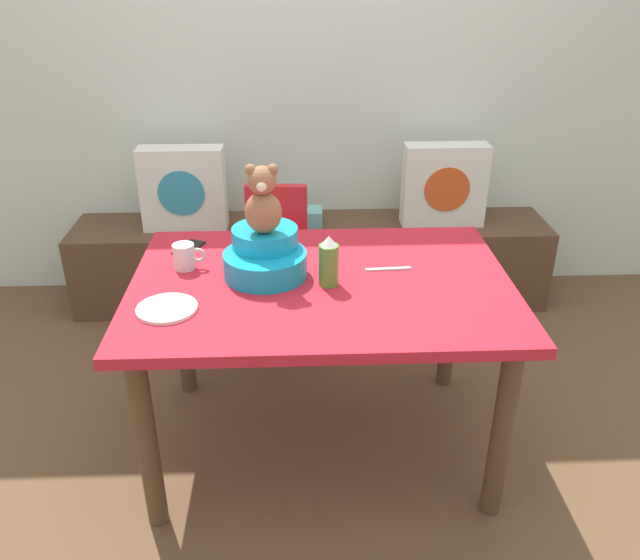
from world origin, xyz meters
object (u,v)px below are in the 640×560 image
at_px(coffee_mug, 185,256).
at_px(teddy_bear, 263,201).
at_px(pillow_floral_right, 444,185).
at_px(book_stack, 303,217).
at_px(dinner_plate_near, 167,308).
at_px(infant_seat_teal, 265,255).
at_px(highchair, 275,247).
at_px(cell_phone, 189,248).
at_px(dining_table, 321,304).
at_px(pillow_floral_left, 183,189).
at_px(ketchup_bottle, 329,262).

bearing_deg(coffee_mug, teddy_bear, -10.41).
distance_m(pillow_floral_right, book_stack, 0.77).
bearing_deg(dinner_plate_near, infant_seat_teal, 39.69).
bearing_deg(coffee_mug, infant_seat_teal, -10.31).
height_order(highchair, cell_phone, highchair).
distance_m(teddy_bear, dinner_plate_near, 0.49).
height_order(dining_table, infant_seat_teal, infant_seat_teal).
height_order(pillow_floral_left, cell_phone, pillow_floral_left).
bearing_deg(pillow_floral_left, infant_seat_teal, -67.36).
bearing_deg(dining_table, cell_phone, 149.95).
relative_size(book_stack, dining_table, 0.15).
bearing_deg(dining_table, teddy_bear, 161.51).
distance_m(pillow_floral_right, teddy_bear, 1.50).
bearing_deg(infant_seat_teal, pillow_floral_right, 51.33).
relative_size(ketchup_bottle, coffee_mug, 1.54).
relative_size(book_stack, dinner_plate_near, 1.00).
bearing_deg(coffee_mug, dining_table, -13.72).
xyz_separation_m(dining_table, infant_seat_teal, (-0.20, 0.07, 0.17)).
bearing_deg(highchair, teddy_bear, -91.05).
height_order(highchair, dinner_plate_near, highchair).
distance_m(infant_seat_teal, dinner_plate_near, 0.41).
xyz_separation_m(teddy_bear, ketchup_bottle, (0.22, -0.10, -0.19)).
relative_size(teddy_bear, cell_phone, 1.74).
height_order(dining_table, dinner_plate_near, dinner_plate_near).
distance_m(pillow_floral_left, teddy_bear, 1.28).
bearing_deg(pillow_floral_left, pillow_floral_right, 0.00).
bearing_deg(highchair, book_stack, 71.81).
bearing_deg(book_stack, cell_phone, -116.77).
distance_m(pillow_floral_left, ketchup_bottle, 1.43).
relative_size(pillow_floral_right, infant_seat_teal, 1.33).
xyz_separation_m(dining_table, ketchup_bottle, (0.02, -0.03, 0.18)).
distance_m(book_stack, coffee_mug, 1.23).
bearing_deg(infant_seat_teal, coffee_mug, 169.69).
height_order(ketchup_bottle, cell_phone, ketchup_bottle).
relative_size(pillow_floral_left, coffee_mug, 3.67).
bearing_deg(teddy_bear, dinner_plate_near, -140.37).
xyz_separation_m(teddy_bear, cell_phone, (-0.31, 0.23, -0.27)).
xyz_separation_m(ketchup_bottle, dinner_plate_near, (-0.54, -0.16, -0.08)).
xyz_separation_m(book_stack, highchair, (-0.14, -0.44, 0.02)).
distance_m(teddy_bear, cell_phone, 0.47).
bearing_deg(book_stack, teddy_bear, -97.70).
distance_m(pillow_floral_left, dining_table, 1.38).
distance_m(dining_table, infant_seat_teal, 0.27).
bearing_deg(highchair, dining_table, -76.72).
bearing_deg(pillow_floral_right, ketchup_bottle, -119.02).
relative_size(pillow_floral_right, cell_phone, 3.06).
bearing_deg(coffee_mug, pillow_floral_left, 99.25).
bearing_deg(ketchup_bottle, teddy_bear, 156.22).
relative_size(dining_table, cell_phone, 9.42).
xyz_separation_m(highchair, cell_phone, (-0.33, -0.49, 0.22)).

